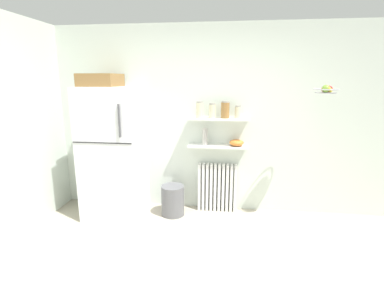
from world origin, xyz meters
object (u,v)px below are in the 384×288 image
object	(u,v)px
refrigerator	(114,150)
trash_bin	(173,200)
storage_jar_2	(225,110)
hanging_fruit_basket	(327,90)
storage_jar_1	(212,111)
radiator	(217,187)
storage_jar_3	(238,112)
vase	(205,137)
shelf_bowl	(237,143)
storage_jar_0	(200,110)

from	to	relation	value
refrigerator	trash_bin	distance (m)	1.07
storage_jar_2	hanging_fruit_basket	world-z (taller)	hanging_fruit_basket
storage_jar_1	hanging_fruit_basket	distance (m)	1.41
radiator	storage_jar_3	world-z (taller)	storage_jar_3
vase	shelf_bowl	distance (m)	0.44
storage_jar_0	storage_jar_2	distance (m)	0.34
refrigerator	vase	world-z (taller)	refrigerator
radiator	storage_jar_1	xyz separation A→B (m)	(-0.09, -0.03, 1.11)
trash_bin	storage_jar_0	bearing A→B (deg)	29.27
storage_jar_0	trash_bin	xyz separation A→B (m)	(-0.35, -0.20, -1.25)
shelf_bowl	storage_jar_1	bearing A→B (deg)	180.00
radiator	trash_bin	world-z (taller)	radiator
radiator	trash_bin	size ratio (longest dim) A/B	1.62
refrigerator	trash_bin	size ratio (longest dim) A/B	4.56
shelf_bowl	storage_jar_3	bearing A→B (deg)	0.00
refrigerator	vase	size ratio (longest dim) A/B	8.17
storage_jar_0	storage_jar_1	size ratio (longest dim) A/B	1.11
storage_jar_3	vase	bearing A→B (deg)	180.00
storage_jar_3	vase	distance (m)	0.56
shelf_bowl	trash_bin	distance (m)	1.20
trash_bin	hanging_fruit_basket	distance (m)	2.42
storage_jar_0	hanging_fruit_basket	bearing A→B (deg)	-11.73
storage_jar_2	hanging_fruit_basket	size ratio (longest dim) A/B	0.81
refrigerator	hanging_fruit_basket	size ratio (longest dim) A/B	6.82
refrigerator	shelf_bowl	distance (m)	1.68
storage_jar_3	shelf_bowl	size ratio (longest dim) A/B	0.88
storage_jar_1	shelf_bowl	world-z (taller)	storage_jar_1
radiator	refrigerator	bearing A→B (deg)	-169.12
storage_jar_2	vase	size ratio (longest dim) A/B	0.97
storage_jar_1	storage_jar_3	distance (m)	0.34
radiator	hanging_fruit_basket	xyz separation A→B (m)	(1.25, -0.34, 1.40)
storage_jar_0	storage_jar_1	world-z (taller)	storage_jar_0
shelf_bowl	hanging_fruit_basket	world-z (taller)	hanging_fruit_basket
trash_bin	radiator	bearing A→B (deg)	20.42
radiator	trash_bin	distance (m)	0.66
shelf_bowl	trash_bin	world-z (taller)	shelf_bowl
refrigerator	shelf_bowl	xyz separation A→B (m)	(1.66, 0.24, 0.10)
storage_jar_0	vase	world-z (taller)	storage_jar_0
storage_jar_0	storage_jar_3	distance (m)	0.52
storage_jar_0	storage_jar_3	size ratio (longest dim) A/B	1.28
refrigerator	storage_jar_2	bearing A→B (deg)	9.16
storage_jar_2	trash_bin	xyz separation A→B (m)	(-0.70, -0.20, -1.26)
storage_jar_2	storage_jar_3	xyz separation A→B (m)	(0.17, 0.00, -0.03)
vase	hanging_fruit_basket	world-z (taller)	hanging_fruit_basket
storage_jar_0	storage_jar_3	bearing A→B (deg)	0.00
refrigerator	vase	bearing A→B (deg)	11.11
storage_jar_0	storage_jar_2	world-z (taller)	storage_jar_2
radiator	storage_jar_1	distance (m)	1.11
refrigerator	storage_jar_0	size ratio (longest dim) A/B	8.73
storage_jar_2	hanging_fruit_basket	xyz separation A→B (m)	(1.17, -0.31, 0.28)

